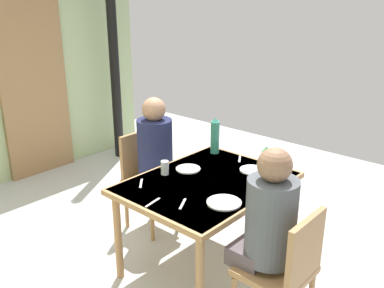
{
  "coord_description": "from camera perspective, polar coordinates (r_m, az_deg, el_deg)",
  "views": [
    {
      "loc": [
        -1.73,
        -1.84,
        2.0
      ],
      "look_at": [
        0.44,
        0.09,
        0.98
      ],
      "focal_mm": 39.19,
      "sensor_mm": 36.0,
      "label": 1
    }
  ],
  "objects": [
    {
      "name": "chair_far_diner",
      "position": [
        3.78,
        -6.21,
        -4.12
      ],
      "size": [
        0.4,
        0.4,
        0.87
      ],
      "rotation": [
        0.0,
        0.0,
        3.14
      ],
      "color": "#9B7248",
      "rests_on": "ground_plane"
    },
    {
      "name": "cutlery_fork_far",
      "position": [
        2.78,
        -5.37,
        -7.93
      ],
      "size": [
        0.15,
        0.04,
        0.0
      ],
      "primitive_type": "cube",
      "rotation": [
        0.0,
        0.0,
        0.17
      ],
      "color": "silver",
      "rests_on": "dining_table"
    },
    {
      "name": "stove_pipe_column",
      "position": [
        5.36,
        -10.58,
        11.63
      ],
      "size": [
        0.12,
        0.12,
        2.61
      ],
      "primitive_type": "cylinder",
      "color": "black",
      "rests_on": "ground_plane"
    },
    {
      "name": "cutlery_knife_far",
      "position": [
        3.5,
        6.5,
        -2.03
      ],
      "size": [
        0.13,
        0.1,
        0.0
      ],
      "primitive_type": "cube",
      "rotation": [
        0.0,
        0.0,
        0.58
      ],
      "color": "silver",
      "rests_on": "dining_table"
    },
    {
      "name": "water_bottle_green_far",
      "position": [
        2.98,
        9.96,
        -3.19
      ],
      "size": [
        0.07,
        0.07,
        0.31
      ],
      "color": "#24864C",
      "rests_on": "dining_table"
    },
    {
      "name": "dining_table",
      "position": [
        3.11,
        2.08,
        -6.26
      ],
      "size": [
        1.22,
        0.93,
        0.73
      ],
      "color": "#9B7248",
      "rests_on": "ground_plane"
    },
    {
      "name": "water_bottle_green_near",
      "position": [
        3.57,
        3.14,
        1.04
      ],
      "size": [
        0.08,
        0.08,
        0.31
      ],
      "color": "#348B70",
      "rests_on": "dining_table"
    },
    {
      "name": "door_wooden",
      "position": [
        5.13,
        -20.65,
        6.91
      ],
      "size": [
        0.8,
        0.05,
        2.0
      ],
      "primitive_type": "cube",
      "color": "olive",
      "rests_on": "ground_plane"
    },
    {
      "name": "dinner_plate_near_right",
      "position": [
        3.28,
        8.22,
        -3.52
      ],
      "size": [
        0.2,
        0.2,
        0.01
      ],
      "primitive_type": "cylinder",
      "color": "white",
      "rests_on": "dining_table"
    },
    {
      "name": "drinking_glass_by_near_diner",
      "position": [
        3.18,
        -3.73,
        -3.23
      ],
      "size": [
        0.06,
        0.06,
        0.11
      ],
      "primitive_type": "cylinder",
      "color": "silver",
      "rests_on": "dining_table"
    },
    {
      "name": "cutlery_knife_near",
      "position": [
        3.05,
        -6.95,
        -5.34
      ],
      "size": [
        0.12,
        0.12,
        0.0
      ],
      "primitive_type": "cube",
      "rotation": [
        0.0,
        0.0,
        3.91
      ],
      "color": "silver",
      "rests_on": "dining_table"
    },
    {
      "name": "chair_near_diner",
      "position": [
        2.62,
        12.67,
        -16.21
      ],
      "size": [
        0.4,
        0.4,
        0.87
      ],
      "color": "#9B7248",
      "rests_on": "ground_plane"
    },
    {
      "name": "person_near_diner",
      "position": [
        2.52,
        10.42,
        -9.89
      ],
      "size": [
        0.3,
        0.37,
        0.77
      ],
      "color": "#53484E",
      "rests_on": "ground_plane"
    },
    {
      "name": "cutlery_fork_near",
      "position": [
        2.75,
        -1.28,
        -8.15
      ],
      "size": [
        0.14,
        0.09,
        0.0
      ],
      "primitive_type": "cube",
      "rotation": [
        0.0,
        0.0,
        0.51
      ],
      "color": "silver",
      "rests_on": "dining_table"
    },
    {
      "name": "person_far_diner",
      "position": [
        3.59,
        -4.9,
        -0.54
      ],
      "size": [
        0.3,
        0.37,
        0.77
      ],
      "rotation": [
        0.0,
        0.0,
        3.14
      ],
      "color": "#1F2142",
      "rests_on": "ground_plane"
    },
    {
      "name": "dinner_plate_far_center",
      "position": [
        3.27,
        -0.52,
        -3.41
      ],
      "size": [
        0.19,
        0.19,
        0.01
      ],
      "primitive_type": "cylinder",
      "color": "white",
      "rests_on": "dining_table"
    },
    {
      "name": "dinner_plate_near_left",
      "position": [
        2.76,
        4.38,
        -7.94
      ],
      "size": [
        0.23,
        0.23,
        0.01
      ],
      "primitive_type": "cylinder",
      "color": "white",
      "rests_on": "dining_table"
    }
  ]
}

